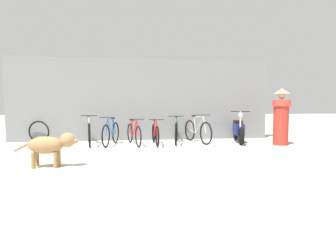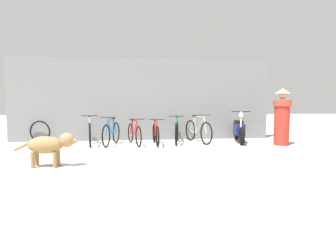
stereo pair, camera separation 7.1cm
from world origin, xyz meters
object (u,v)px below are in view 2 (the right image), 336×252
object	(u,v)px
stray_dog	(50,145)
bicycle_1	(111,133)
motorcycle	(239,130)
spare_tire_left	(40,132)
bicycle_0	(90,133)
bicycle_3	(156,134)
bicycle_5	(198,131)
bicycle_4	(177,132)
bicycle_2	(134,134)
person_in_robes	(282,116)

from	to	relation	value
stray_dog	bicycle_1	bearing A→B (deg)	75.62
motorcycle	spare_tire_left	size ratio (longest dim) A/B	2.53
bicycle_0	bicycle_3	world-z (taller)	bicycle_0
bicycle_3	bicycle_5	size ratio (longest dim) A/B	0.90
bicycle_4	spare_tire_left	xyz separation A→B (m)	(-4.39, 0.71, -0.01)
bicycle_2	motorcycle	size ratio (longest dim) A/B	0.89
bicycle_3	motorcycle	world-z (taller)	motorcycle
bicycle_3	bicycle_4	size ratio (longest dim) A/B	0.93
stray_dog	bicycle_3	bearing A→B (deg)	53.81
motorcycle	person_in_robes	size ratio (longest dim) A/B	1.05
bicycle_4	stray_dog	bearing A→B (deg)	-34.30
bicycle_2	bicycle_4	size ratio (longest dim) A/B	0.95
bicycle_2	bicycle_3	size ratio (longest dim) A/B	1.02
bicycle_0	bicycle_4	xyz separation A→B (m)	(2.69, 0.05, -0.01)
bicycle_1	bicycle_5	size ratio (longest dim) A/B	0.91
person_in_robes	motorcycle	bearing A→B (deg)	-37.82
motorcycle	stray_dog	size ratio (longest dim) A/B	1.47
bicycle_2	motorcycle	distance (m)	3.40
stray_dog	spare_tire_left	world-z (taller)	spare_tire_left
motorcycle	spare_tire_left	world-z (taller)	motorcycle
bicycle_0	motorcycle	bearing A→B (deg)	79.87
bicycle_1	bicycle_2	bearing A→B (deg)	99.51
stray_dog	bicycle_4	bearing A→B (deg)	48.79
bicycle_1	stray_dog	bearing A→B (deg)	-5.31
bicycle_5	stray_dog	world-z (taller)	bicycle_5
bicycle_0	bicycle_3	size ratio (longest dim) A/B	1.07
bicycle_4	bicycle_5	world-z (taller)	bicycle_5
bicycle_1	person_in_robes	world-z (taller)	person_in_robes
bicycle_5	motorcycle	xyz separation A→B (m)	(1.36, -0.09, 0.02)
bicycle_3	bicycle_5	xyz separation A→B (m)	(1.39, 0.27, 0.05)
bicycle_5	stray_dog	distance (m)	4.70
bicycle_5	bicycle_3	bearing A→B (deg)	-93.16
person_in_robes	bicycle_4	bearing A→B (deg)	-16.65
stray_dog	person_in_robes	xyz separation A→B (m)	(6.04, 2.11, 0.44)
bicycle_1	spare_tire_left	xyz separation A→B (m)	(-2.36, 0.86, -0.01)
bicycle_3	bicycle_4	world-z (taller)	bicycle_4
bicycle_3	motorcycle	distance (m)	2.75
bicycle_0	bicycle_2	size ratio (longest dim) A/B	1.05
motorcycle	bicycle_2	bearing A→B (deg)	-72.97
bicycle_2	bicycle_5	size ratio (longest dim) A/B	0.92
bicycle_0	bicycle_1	size ratio (longest dim) A/B	1.06
person_in_robes	bicycle_2	bearing A→B (deg)	-9.77
bicycle_0	spare_tire_left	xyz separation A→B (m)	(-1.70, 0.76, -0.02)
bicycle_5	motorcycle	bearing A→B (deg)	71.97
bicycle_1	bicycle_5	world-z (taller)	bicycle_5
bicycle_1	bicycle_3	distance (m)	1.34
bicycle_1	bicycle_4	size ratio (longest dim) A/B	0.94
bicycle_4	bicycle_3	bearing A→B (deg)	-58.89
motorcycle	person_in_robes	xyz separation A→B (m)	(1.03, -0.75, 0.48)
bicycle_3	person_in_robes	xyz separation A→B (m)	(3.78, -0.56, 0.55)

